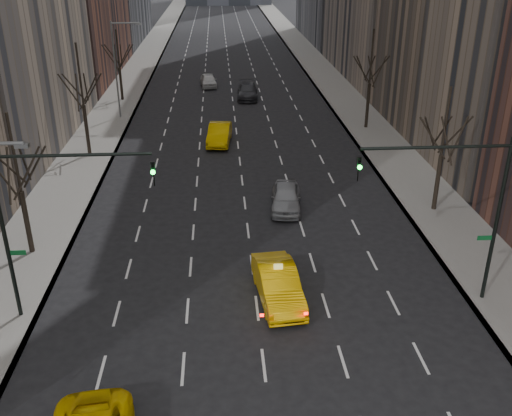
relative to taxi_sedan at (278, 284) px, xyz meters
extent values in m
cube|color=slate|center=(-13.29, 57.32, -0.77)|extent=(4.50, 320.00, 0.15)
cube|color=slate|center=(11.21, 57.32, -0.77)|extent=(4.50, 320.00, 0.15)
cylinder|color=black|center=(-13.04, 5.32, 1.09)|extent=(0.28, 0.28, 3.57)
cylinder|color=black|center=(-13.04, 5.32, 5.00)|extent=(0.16, 0.16, 4.25)
cylinder|color=black|center=(-12.89, 6.16, 4.10)|extent=(0.42, 1.80, 2.52)
cylinder|color=black|center=(-12.23, 5.61, 4.10)|extent=(1.74, 0.72, 2.52)
cylinder|color=black|center=(-12.38, 4.76, 4.10)|extent=(1.46, 1.25, 2.52)
cylinder|color=black|center=(-13.19, 4.47, 4.10)|extent=(0.42, 1.80, 2.52)
cylinder|color=black|center=(-13.70, 5.87, 4.10)|extent=(1.46, 1.25, 2.52)
cylinder|color=black|center=(-13.04, 21.32, 1.30)|extent=(0.28, 0.28, 3.99)
cylinder|color=black|center=(-13.04, 21.32, 5.67)|extent=(0.16, 0.16, 4.75)
cylinder|color=black|center=(-12.89, 22.16, 4.52)|extent=(0.42, 1.80, 2.52)
cylinder|color=black|center=(-12.23, 21.61, 4.52)|extent=(1.74, 0.72, 2.52)
cylinder|color=black|center=(-12.38, 20.76, 4.52)|extent=(1.46, 1.25, 2.52)
cylinder|color=black|center=(-13.19, 20.47, 4.52)|extent=(0.42, 1.80, 2.52)
cylinder|color=black|center=(-13.85, 21.02, 4.52)|extent=(1.74, 0.72, 2.52)
cylinder|color=black|center=(-13.70, 21.87, 4.52)|extent=(1.46, 1.25, 2.52)
cylinder|color=black|center=(-13.04, 39.32, 0.98)|extent=(0.28, 0.28, 3.36)
cylinder|color=black|center=(-13.04, 39.32, 4.66)|extent=(0.16, 0.16, 4.00)
cylinder|color=black|center=(-12.89, 40.16, 3.89)|extent=(0.42, 1.80, 2.52)
cylinder|color=black|center=(-12.23, 39.61, 3.89)|extent=(1.74, 0.72, 2.52)
cylinder|color=black|center=(-12.38, 38.76, 3.89)|extent=(1.46, 1.25, 2.52)
cylinder|color=black|center=(-13.19, 38.47, 3.89)|extent=(0.42, 1.80, 2.52)
cylinder|color=black|center=(-13.85, 39.02, 3.89)|extent=(1.74, 0.72, 2.52)
cylinder|color=black|center=(-13.70, 39.87, 3.89)|extent=(1.46, 1.25, 2.52)
cylinder|color=black|center=(10.96, 9.32, 1.09)|extent=(0.28, 0.28, 3.57)
cylinder|color=black|center=(10.96, 9.32, 5.00)|extent=(0.16, 0.16, 4.25)
cylinder|color=black|center=(11.11, 10.16, 4.10)|extent=(0.42, 1.80, 2.52)
cylinder|color=black|center=(11.77, 9.61, 4.10)|extent=(1.74, 0.72, 2.52)
cylinder|color=black|center=(11.62, 8.76, 4.10)|extent=(1.46, 1.25, 2.52)
cylinder|color=black|center=(10.81, 8.47, 4.10)|extent=(0.42, 1.80, 2.52)
cylinder|color=black|center=(10.15, 9.02, 4.10)|extent=(1.74, 0.72, 2.52)
cylinder|color=black|center=(10.30, 9.87, 4.10)|extent=(1.46, 1.25, 2.52)
cylinder|color=black|center=(10.96, 27.32, 1.30)|extent=(0.28, 0.28, 3.99)
cylinder|color=black|center=(10.96, 27.32, 5.67)|extent=(0.16, 0.16, 4.75)
cylinder|color=black|center=(11.11, 28.16, 4.52)|extent=(0.42, 1.80, 2.52)
cylinder|color=black|center=(11.77, 27.61, 4.52)|extent=(1.74, 0.72, 2.52)
cylinder|color=black|center=(11.62, 26.76, 4.52)|extent=(1.46, 1.25, 2.52)
cylinder|color=black|center=(10.81, 26.47, 4.52)|extent=(0.42, 1.80, 2.52)
cylinder|color=black|center=(10.15, 27.02, 4.52)|extent=(1.74, 0.72, 2.52)
cylinder|color=black|center=(10.30, 27.87, 4.52)|extent=(1.46, 1.25, 2.52)
cylinder|color=black|center=(-11.84, -0.68, 3.30)|extent=(0.18, 0.18, 8.00)
cylinder|color=black|center=(-8.59, -0.68, 6.90)|extent=(6.50, 0.14, 0.14)
imported|color=black|center=(-5.34, -0.68, 6.00)|extent=(0.18, 0.22, 1.10)
sphere|color=#0CFF33|center=(-5.34, -0.86, 6.15)|extent=(0.20, 0.20, 0.20)
cube|color=#0C5926|center=(-11.44, -0.68, 2.50)|extent=(0.70, 0.04, 0.22)
cylinder|color=black|center=(9.76, -0.68, 3.30)|extent=(0.18, 0.18, 8.00)
cylinder|color=black|center=(6.51, -0.68, 6.90)|extent=(6.50, 0.14, 0.14)
imported|color=black|center=(3.26, -0.68, 6.00)|extent=(0.18, 0.22, 1.10)
sphere|color=#0CFF33|center=(3.26, -0.86, 6.15)|extent=(0.20, 0.20, 0.20)
cube|color=#0C5926|center=(9.36, -0.68, 2.50)|extent=(0.70, 0.04, 0.22)
cube|color=slate|center=(-9.74, -2.68, 8.00)|extent=(0.50, 0.22, 0.15)
cylinder|color=slate|center=(-12.24, 32.32, 3.80)|extent=(0.16, 0.16, 9.00)
cylinder|color=slate|center=(-10.94, 32.32, 8.10)|extent=(2.60, 0.14, 0.14)
cube|color=slate|center=(-9.74, 32.32, 8.00)|extent=(0.50, 0.22, 0.15)
imported|color=#F3B305|center=(0.00, 0.00, 0.00)|extent=(2.32, 5.29, 1.69)
imported|color=gray|center=(1.56, 10.26, -0.06)|extent=(2.39, 4.80, 1.57)
imported|color=#DEAC04|center=(-2.58, 23.88, 0.00)|extent=(2.31, 5.28, 1.69)
imported|color=#2B2B2F|center=(0.62, 39.47, -0.05)|extent=(2.48, 5.58, 1.59)
imported|color=silver|center=(-3.74, 45.48, -0.10)|extent=(2.18, 4.55, 1.50)
camera|label=1|loc=(-2.56, -22.89, 14.62)|focal=40.00mm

